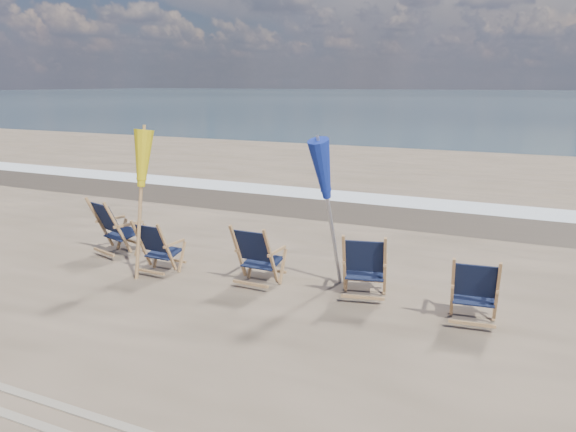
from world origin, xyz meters
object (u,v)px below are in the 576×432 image
at_px(beach_chair_1, 167,250).
at_px(umbrella_blue, 332,171).
at_px(beach_chair_2, 271,259).
at_px(beach_chair_3, 385,269).
at_px(beach_chair_4, 497,295).
at_px(umbrella_yellow, 137,167).
at_px(beach_chair_0, 118,230).

xyz_separation_m(beach_chair_1, umbrella_blue, (2.42, 0.63, 1.29)).
distance_m(beach_chair_2, beach_chair_3, 1.62).
height_order(beach_chair_4, umbrella_yellow, umbrella_yellow).
height_order(beach_chair_4, umbrella_blue, umbrella_blue).
bearing_deg(beach_chair_4, beach_chair_0, -8.98).
bearing_deg(beach_chair_0, beach_chair_2, -166.82).
height_order(umbrella_yellow, umbrella_blue, umbrella_blue).
relative_size(umbrella_yellow, umbrella_blue, 0.99).
distance_m(beach_chair_0, umbrella_yellow, 1.59).
bearing_deg(umbrella_yellow, umbrella_blue, 14.91).
relative_size(beach_chair_1, umbrella_yellow, 0.40).
height_order(beach_chair_3, umbrella_yellow, umbrella_yellow).
bearing_deg(umbrella_blue, beach_chair_4, -11.87).
distance_m(beach_chair_3, umbrella_yellow, 3.90).
xyz_separation_m(beach_chair_1, beach_chair_3, (3.28, 0.43, 0.04)).
xyz_separation_m(beach_chair_3, umbrella_blue, (-0.86, 0.20, 1.24)).
xyz_separation_m(beach_chair_2, umbrella_blue, (0.73, 0.45, 1.25)).
bearing_deg(umbrella_yellow, beach_chair_0, 151.53).
height_order(beach_chair_0, beach_chair_1, beach_chair_0).
distance_m(beach_chair_4, umbrella_blue, 2.69).
xyz_separation_m(beach_chair_3, umbrella_yellow, (-3.66, -0.54, 1.23)).
bearing_deg(beach_chair_4, umbrella_blue, -18.60).
bearing_deg(beach_chair_4, beach_chair_3, -17.73).
height_order(beach_chair_1, beach_chair_2, beach_chair_2).
xyz_separation_m(beach_chair_1, beach_chair_4, (4.74, 0.15, 0.01)).
height_order(beach_chair_1, beach_chair_4, beach_chair_4).
relative_size(beach_chair_1, beach_chair_4, 0.97).
distance_m(beach_chair_1, beach_chair_2, 1.70).
xyz_separation_m(umbrella_yellow, umbrella_blue, (2.80, 0.74, 0.01)).
xyz_separation_m(beach_chair_1, umbrella_yellow, (-0.38, -0.11, 1.27)).
distance_m(beach_chair_3, umbrella_blue, 1.53).
height_order(beach_chair_2, umbrella_yellow, umbrella_yellow).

